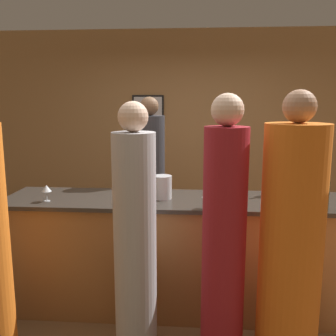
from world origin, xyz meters
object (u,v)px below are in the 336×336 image
guest_3 (135,242)px  ice_bucket (162,187)px  wine_bottle_0 (277,182)px  guest_1 (291,253)px  bartender (150,193)px  guest_4 (224,246)px  wine_bottle_1 (324,195)px

guest_3 → ice_bucket: size_ratio=9.20×
guest_3 → wine_bottle_0: guest_3 is taller
guest_1 → ice_bucket: guest_1 is taller
bartender → guest_1: bearing=125.8°
guest_3 → guest_4: bearing=-8.7°
wine_bottle_0 → wine_bottle_1: bearing=-63.0°
guest_1 → wine_bottle_1: 0.70m
wine_bottle_1 → guest_4: bearing=-148.4°
guest_4 → ice_bucket: bearing=122.0°
wine_bottle_1 → bartender: bearing=146.3°
guest_3 → guest_4: (0.61, -0.09, 0.03)m
bartender → wine_bottle_0: (1.21, -0.48, 0.24)m
guest_1 → wine_bottle_1: (0.37, 0.54, 0.25)m
guest_1 → guest_4: size_ratio=1.01×
guest_4 → wine_bottle_0: size_ratio=6.15×
guest_3 → guest_4: guest_4 is taller
guest_4 → wine_bottle_1: bearing=31.6°
bartender → wine_bottle_1: (1.46, -0.98, 0.25)m
guest_4 → bartender: bearing=114.6°
guest_1 → wine_bottle_1: bearing=55.5°
guest_1 → guest_3: guest_1 is taller
guest_3 → ice_bucket: 0.72m
wine_bottle_0 → wine_bottle_1: wine_bottle_1 is taller
guest_4 → wine_bottle_1: 0.96m
wine_bottle_0 → guest_1: bearing=-96.3°
guest_1 → bartender: bearing=125.8°
guest_3 → wine_bottle_0: bearing=37.9°
guest_3 → guest_4: size_ratio=0.97×
guest_1 → wine_bottle_1: size_ratio=6.02×
guest_1 → guest_4: (-0.42, 0.05, 0.02)m
bartender → guest_1: 1.87m
bartender → ice_bucket: (0.20, -0.70, 0.23)m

